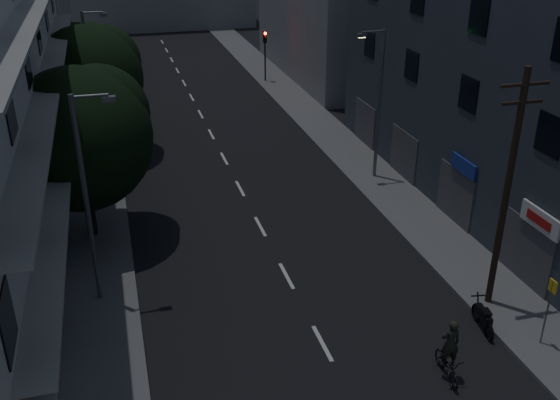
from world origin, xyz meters
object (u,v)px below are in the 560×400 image
bus_stop_sign (550,300)px  motorcycle (483,318)px  cyclist (448,358)px  utility_pole (507,188)px

bus_stop_sign → motorcycle: bus_stop_sign is taller
bus_stop_sign → cyclist: 4.10m
utility_pole → bus_stop_sign: bearing=-82.6°
utility_pole → cyclist: size_ratio=4.09×
bus_stop_sign → cyclist: bus_stop_sign is taller
motorcycle → cyclist: cyclist is taller
motorcycle → cyclist: 3.14m
utility_pole → bus_stop_sign: (0.35, -2.69, -2.98)m
motorcycle → cyclist: size_ratio=0.82×
bus_stop_sign → utility_pole: bearing=97.4°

